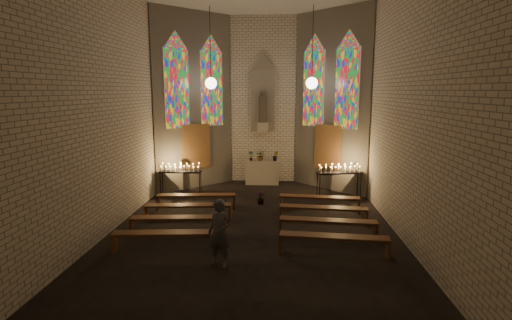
# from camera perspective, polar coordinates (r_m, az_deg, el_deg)

# --- Properties ---
(floor) EXTENTS (12.00, 12.00, 0.00)m
(floor) POSITION_cam_1_polar(r_m,az_deg,el_deg) (11.85, -0.29, -9.48)
(floor) COLOR black
(floor) RESTS_ON ground
(room) EXTENTS (8.22, 12.43, 7.00)m
(room) POSITION_cam_1_polar(r_m,az_deg,el_deg) (14.54, 0.57, 9.06)
(room) COLOR beige
(room) RESTS_ON ground
(altar) EXTENTS (1.40, 0.60, 1.00)m
(altar) POSITION_cam_1_polar(r_m,az_deg,el_deg) (16.97, 0.91, -1.75)
(altar) COLOR #BFB39C
(altar) RESTS_ON ground
(flower_vase_left) EXTENTS (0.24, 0.17, 0.43)m
(flower_vase_left) POSITION_cam_1_polar(r_m,az_deg,el_deg) (16.82, -0.75, 0.61)
(flower_vase_left) COLOR #4C723F
(flower_vase_left) RESTS_ON altar
(flower_vase_center) EXTENTS (0.42, 0.37, 0.45)m
(flower_vase_center) POSITION_cam_1_polar(r_m,az_deg,el_deg) (16.83, 0.69, 0.65)
(flower_vase_center) COLOR #4C723F
(flower_vase_center) RESTS_ON altar
(flower_vase_right) EXTENTS (0.26, 0.22, 0.43)m
(flower_vase_right) POSITION_cam_1_polar(r_m,az_deg,el_deg) (16.80, 2.78, 0.60)
(flower_vase_right) COLOR #4C723F
(flower_vase_right) RESTS_ON altar
(aisle_flower_pot) EXTENTS (0.28, 0.28, 0.43)m
(aisle_flower_pot) POSITION_cam_1_polar(r_m,az_deg,el_deg) (14.03, 0.65, -5.46)
(aisle_flower_pot) COLOR #4C723F
(aisle_flower_pot) RESTS_ON ground
(votive_stand_left) EXTENTS (1.59, 0.40, 1.16)m
(votive_stand_left) POSITION_cam_1_polar(r_m,az_deg,el_deg) (15.28, -10.75, -1.34)
(votive_stand_left) COLOR black
(votive_stand_left) RESTS_ON ground
(votive_stand_right) EXTENTS (1.71, 0.74, 1.22)m
(votive_stand_right) POSITION_cam_1_polar(r_m,az_deg,el_deg) (14.91, 11.83, -1.45)
(votive_stand_right) COLOR black
(votive_stand_right) RESTS_ON ground
(pew_left_0) EXTENTS (2.63, 0.59, 0.50)m
(pew_left_0) POSITION_cam_1_polar(r_m,az_deg,el_deg) (13.58, -8.53, -5.26)
(pew_left_0) COLOR #522D17
(pew_left_0) RESTS_ON ground
(pew_right_0) EXTENTS (2.63, 0.59, 0.50)m
(pew_right_0) POSITION_cam_1_polar(r_m,az_deg,el_deg) (13.35, 9.04, -5.53)
(pew_right_0) COLOR #522D17
(pew_right_0) RESTS_ON ground
(pew_left_1) EXTENTS (2.63, 0.59, 0.50)m
(pew_left_1) POSITION_cam_1_polar(r_m,az_deg,el_deg) (12.45, -9.67, -6.69)
(pew_left_1) COLOR #522D17
(pew_left_1) RESTS_ON ground
(pew_right_1) EXTENTS (2.63, 0.59, 0.50)m
(pew_right_1) POSITION_cam_1_polar(r_m,az_deg,el_deg) (12.21, 9.58, -7.02)
(pew_right_1) COLOR #522D17
(pew_right_1) RESTS_ON ground
(pew_left_2) EXTENTS (2.63, 0.59, 0.50)m
(pew_left_2) POSITION_cam_1_polar(r_m,az_deg,el_deg) (11.34, -11.05, -8.40)
(pew_left_2) COLOR #522D17
(pew_left_2) RESTS_ON ground
(pew_right_2) EXTENTS (2.63, 0.59, 0.50)m
(pew_right_2) POSITION_cam_1_polar(r_m,az_deg,el_deg) (11.07, 10.23, -8.83)
(pew_right_2) COLOR #522D17
(pew_right_2) RESTS_ON ground
(pew_left_3) EXTENTS (2.63, 0.59, 0.50)m
(pew_left_3) POSITION_cam_1_polar(r_m,az_deg,el_deg) (10.25, -12.74, -10.48)
(pew_left_3) COLOR #522D17
(pew_left_3) RESTS_ON ground
(pew_right_3) EXTENTS (2.63, 0.59, 0.50)m
(pew_right_3) POSITION_cam_1_polar(r_m,az_deg,el_deg) (9.95, 11.05, -11.04)
(pew_right_3) COLOR #522D17
(pew_right_3) RESTS_ON ground
(visitor) EXTENTS (0.66, 0.55, 1.55)m
(visitor) POSITION_cam_1_polar(r_m,az_deg,el_deg) (9.15, -5.24, -10.35)
(visitor) COLOR #4F4D57
(visitor) RESTS_ON ground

